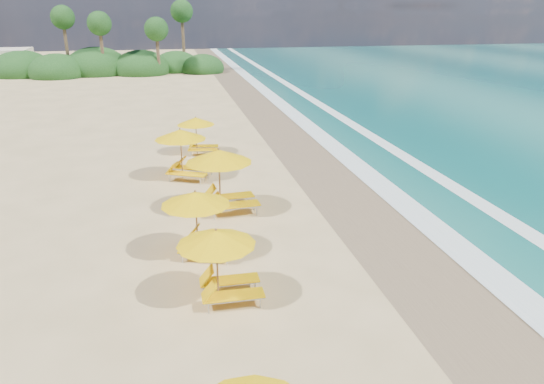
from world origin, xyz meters
TOP-DOWN VIEW (x-y plane):
  - ground at (0.00, 0.00)m, footprint 160.00×160.00m
  - wet_sand at (4.00, 0.00)m, footprint 4.00×160.00m
  - surf_foam at (6.70, 0.00)m, footprint 4.00×160.00m
  - station_1 at (-2.27, -4.70)m, footprint 2.24×2.07m
  - station_2 at (-2.62, -1.96)m, footprint 2.75×2.69m
  - station_3 at (-1.50, 1.51)m, footprint 2.83×2.65m
  - station_4 at (-2.78, 5.81)m, footprint 3.07×3.06m
  - station_5 at (-1.87, 9.82)m, footprint 2.35×2.23m
  - treeline at (-9.94, 45.51)m, footprint 25.80×8.80m

SIDE VIEW (x-z plane):
  - ground at x=0.00m, z-range 0.00..0.00m
  - wet_sand at x=4.00m, z-range 0.00..0.01m
  - surf_foam at x=6.70m, z-range 0.02..0.03m
  - treeline at x=-9.94m, z-range -3.87..5.86m
  - station_5 at x=-1.87m, z-range 0.12..2.12m
  - station_1 at x=-2.27m, z-range 0.13..2.22m
  - station_2 at x=-2.62m, z-range 0.13..2.29m
  - station_4 at x=-2.78m, z-range 0.14..2.46m
  - station_3 at x=-1.50m, z-range 0.15..2.66m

